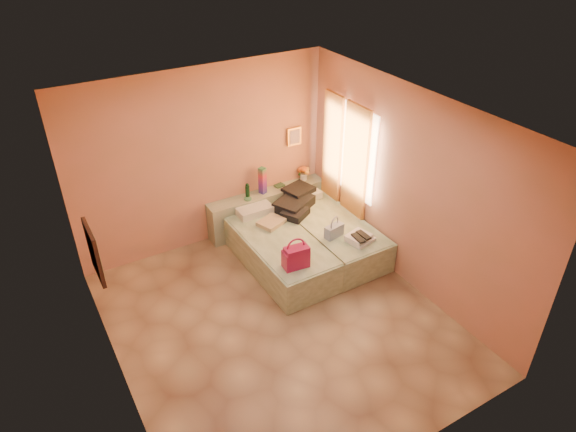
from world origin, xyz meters
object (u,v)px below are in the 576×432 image
(headboard_ledge, at_px, (268,209))
(bed_left, at_px, (279,252))
(bed_right, at_px, (330,234))
(towel_stack, at_px, (360,238))
(green_book, at_px, (279,185))
(magenta_handbag, at_px, (296,257))
(blue_handbag, at_px, (334,231))
(water_bottle, at_px, (247,191))
(flower_vase, at_px, (304,172))

(headboard_ledge, bearing_deg, bed_left, -109.65)
(bed_right, relative_size, towel_stack, 5.71)
(headboard_ledge, relative_size, green_book, 12.85)
(green_book, xyz_separation_m, magenta_handbag, (-0.78, -1.82, -0.00))
(bed_right, xyz_separation_m, blue_handbag, (-0.19, -0.37, 0.34))
(magenta_handbag, relative_size, blue_handbag, 1.17)
(bed_right, height_order, green_book, green_book)
(headboard_ledge, distance_m, bed_left, 1.12)
(towel_stack, bearing_deg, headboard_ledge, 109.08)
(bed_left, height_order, water_bottle, water_bottle)
(headboard_ledge, relative_size, blue_handbag, 6.96)
(flower_vase, relative_size, towel_stack, 0.81)
(bed_right, bearing_deg, blue_handbag, -117.92)
(water_bottle, height_order, blue_handbag, water_bottle)
(water_bottle, bearing_deg, flower_vase, 4.02)
(green_book, bearing_deg, magenta_handbag, -122.34)
(flower_vase, bearing_deg, bed_right, -100.80)
(magenta_handbag, distance_m, towel_stack, 1.12)
(flower_vase, xyz_separation_m, towel_stack, (-0.14, -1.78, -0.24))
(blue_handbag, bearing_deg, bed_left, 141.11)
(flower_vase, height_order, towel_stack, flower_vase)
(bed_left, xyz_separation_m, water_bottle, (0.02, 1.04, 0.52))
(bed_right, bearing_deg, towel_stack, -84.61)
(towel_stack, bearing_deg, water_bottle, 119.25)
(flower_vase, bearing_deg, blue_handbag, -105.29)
(bed_right, relative_size, green_book, 12.54)
(bed_left, bearing_deg, green_book, 59.78)
(green_book, distance_m, towel_stack, 1.81)
(green_book, xyz_separation_m, flower_vase, (0.47, -0.00, 0.13))
(magenta_handbag, bearing_deg, blue_handbag, 27.06)
(headboard_ledge, xyz_separation_m, water_bottle, (-0.36, -0.01, 0.45))
(bed_left, height_order, bed_right, same)
(headboard_ledge, distance_m, water_bottle, 0.57)
(magenta_handbag, bearing_deg, bed_right, 39.94)
(headboard_ledge, xyz_separation_m, bed_left, (-0.38, -1.05, -0.08))
(bed_left, relative_size, green_book, 12.54)
(blue_handbag, bearing_deg, green_book, 81.59)
(water_bottle, distance_m, towel_stack, 1.96)
(bed_right, height_order, water_bottle, water_bottle)
(bed_left, xyz_separation_m, green_book, (0.64, 1.12, 0.41))
(bed_right, height_order, towel_stack, towel_stack)
(bed_left, height_order, blue_handbag, blue_handbag)
(towel_stack, bearing_deg, bed_left, 145.54)
(bed_right, height_order, flower_vase, flower_vase)
(green_book, distance_m, magenta_handbag, 1.98)
(blue_handbag, height_order, towel_stack, blue_handbag)
(water_bottle, bearing_deg, blue_handbag, -63.92)
(bed_left, relative_size, towel_stack, 5.71)
(bed_left, distance_m, blue_handbag, 0.87)
(headboard_ledge, relative_size, flower_vase, 7.21)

